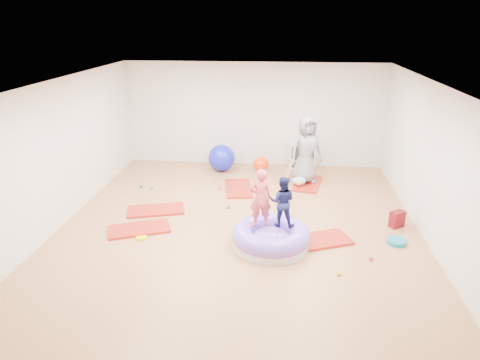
# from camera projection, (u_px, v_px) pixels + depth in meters

# --- Properties ---
(room) EXTENTS (7.01, 8.01, 2.81)m
(room) POSITION_uv_depth(u_px,v_px,m) (238.00, 160.00, 7.90)
(room) COLOR #A47345
(room) RESTS_ON ground
(gym_mat_front_left) EXTENTS (1.30, 0.98, 0.05)m
(gym_mat_front_left) POSITION_uv_depth(u_px,v_px,m) (139.00, 229.00, 8.31)
(gym_mat_front_left) COLOR red
(gym_mat_front_left) RESTS_ON ground
(gym_mat_mid_left) EXTENTS (1.30, 0.90, 0.05)m
(gym_mat_mid_left) POSITION_uv_depth(u_px,v_px,m) (156.00, 210.00, 9.12)
(gym_mat_mid_left) COLOR red
(gym_mat_mid_left) RESTS_ON ground
(gym_mat_center_back) EXTENTS (0.77, 1.26, 0.05)m
(gym_mat_center_back) POSITION_uv_depth(u_px,v_px,m) (239.00, 188.00, 10.29)
(gym_mat_center_back) COLOR red
(gym_mat_center_back) RESTS_ON ground
(gym_mat_right) EXTENTS (1.35, 1.02, 0.05)m
(gym_mat_right) POSITION_uv_depth(u_px,v_px,m) (317.00, 241.00, 7.87)
(gym_mat_right) COLOR red
(gym_mat_right) RESTS_ON ground
(gym_mat_rear_right) EXTENTS (0.82, 1.26, 0.05)m
(gym_mat_rear_right) POSITION_uv_depth(u_px,v_px,m) (308.00, 184.00, 10.59)
(gym_mat_rear_right) COLOR red
(gym_mat_rear_right) RESTS_ON ground
(inflatable_cushion) EXTENTS (1.42, 1.42, 0.45)m
(inflatable_cushion) POSITION_uv_depth(u_px,v_px,m) (271.00, 237.00, 7.69)
(inflatable_cushion) COLOR silver
(inflatable_cushion) RESTS_ON ground
(child_pink) EXTENTS (0.45, 0.35, 1.08)m
(child_pink) POSITION_uv_depth(u_px,v_px,m) (260.00, 195.00, 7.49)
(child_pink) COLOR #D5424D
(child_pink) RESTS_ON inflatable_cushion
(child_navy) EXTENTS (0.48, 0.39, 0.94)m
(child_navy) POSITION_uv_depth(u_px,v_px,m) (282.00, 199.00, 7.53)
(child_navy) COLOR #141944
(child_navy) RESTS_ON inflatable_cushion
(adult_caregiver) EXTENTS (0.95, 0.80, 1.65)m
(adult_caregiver) POSITION_uv_depth(u_px,v_px,m) (306.00, 150.00, 10.36)
(adult_caregiver) COLOR slate
(adult_caregiver) RESTS_ON gym_mat_rear_right
(infant) EXTENTS (0.34, 0.35, 0.20)m
(infant) POSITION_uv_depth(u_px,v_px,m) (299.00, 181.00, 10.38)
(infant) COLOR #8DB0CE
(infant) RESTS_ON gym_mat_rear_right
(ball_pit_balls) EXTENTS (5.02, 3.54, 0.07)m
(ball_pit_balls) POSITION_uv_depth(u_px,v_px,m) (229.00, 211.00, 9.05)
(ball_pit_balls) COLOR red
(ball_pit_balls) RESTS_ON ground
(exercise_ball_blue) EXTENTS (0.72, 0.72, 0.72)m
(exercise_ball_blue) POSITION_uv_depth(u_px,v_px,m) (222.00, 158.00, 11.44)
(exercise_ball_blue) COLOR #141CC2
(exercise_ball_blue) RESTS_ON ground
(exercise_ball_orange) EXTENTS (0.41, 0.41, 0.41)m
(exercise_ball_orange) POSITION_uv_depth(u_px,v_px,m) (261.00, 164.00, 11.43)
(exercise_ball_orange) COLOR #FB3E05
(exercise_ball_orange) RESTS_ON ground
(infant_play_gym) EXTENTS (0.62, 0.59, 0.48)m
(infant_play_gym) POSITION_uv_depth(u_px,v_px,m) (298.00, 167.00, 10.89)
(infant_play_gym) COLOR white
(infant_play_gym) RESTS_ON ground
(cube_shelf) EXTENTS (0.70, 0.35, 0.70)m
(cube_shelf) POSITION_uv_depth(u_px,v_px,m) (302.00, 155.00, 11.67)
(cube_shelf) COLOR white
(cube_shelf) RESTS_ON ground
(balance_disc) EXTENTS (0.36, 0.36, 0.08)m
(balance_disc) POSITION_uv_depth(u_px,v_px,m) (396.00, 241.00, 7.81)
(balance_disc) COLOR #15748D
(balance_disc) RESTS_ON ground
(backpack) EXTENTS (0.33, 0.30, 0.33)m
(backpack) POSITION_uv_depth(u_px,v_px,m) (397.00, 219.00, 8.40)
(backpack) COLOR #AC0F1D
(backpack) RESTS_ON ground
(yellow_toy) EXTENTS (0.21, 0.21, 0.03)m
(yellow_toy) POSITION_uv_depth(u_px,v_px,m) (141.00, 237.00, 8.01)
(yellow_toy) COLOR #E7D300
(yellow_toy) RESTS_ON ground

